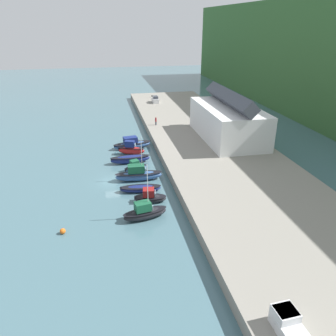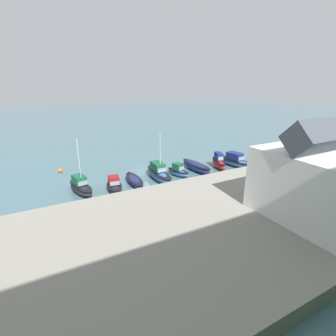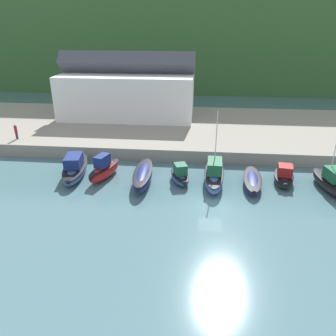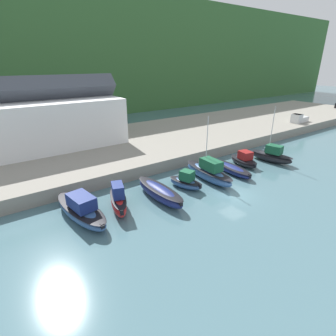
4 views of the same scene
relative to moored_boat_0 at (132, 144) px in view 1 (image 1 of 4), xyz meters
The scene contains 16 objects.
ground_plane 16.92m from the moored_boat_0, 18.20° to the right, with size 320.00×320.00×0.00m, color #476B75.
quay_promenade 23.16m from the moored_boat_0, 46.15° to the left, with size 136.05×23.70×1.68m.
harbor_clubhouse 21.87m from the moored_boat_0, 84.15° to the left, with size 22.60×11.22×10.79m.
moored_boat_0 is the anchor object (origin of this frame).
moored_boat_1 3.75m from the moored_boat_0, ahead, with size 3.20×5.87×2.99m.
moored_boat_2 8.45m from the moored_boat_0, ahead, with size 2.27×7.98×1.59m.
moored_boat_3 12.55m from the moored_boat_0, ahead, with size 3.07×4.71×2.27m.
moored_boat_4 16.39m from the moored_boat_0, ahead, with size 2.49×8.43×8.20m.
moored_boat_5 20.67m from the moored_boat_0, ahead, with size 2.58×7.00×1.03m.
moored_boat_6 24.29m from the moored_boat_0, ahead, with size 2.91×5.32×2.22m.
moored_boat_7 28.92m from the moored_boat_0, ahead, with size 3.28×6.75×8.33m.
parked_car_0 37.78m from the moored_boat_0, 162.58° to the left, with size 4.20×1.80×2.16m.
pickup_truck_0 52.31m from the moored_boat_0, ahead, with size 4.83×2.22×1.90m.
person_on_quay 13.28m from the moored_boat_0, 146.54° to the left, with size 0.40×0.40×2.14m.
dog_on_quay 45.89m from the moored_boat_0, 165.43° to the left, with size 0.74×0.81×0.68m.
mooring_buoy_1 32.77m from the moored_boat_0, 22.10° to the right, with size 0.76×0.76×0.76m.
Camera 1 is at (52.45, -0.65, 25.70)m, focal length 35.00 mm.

